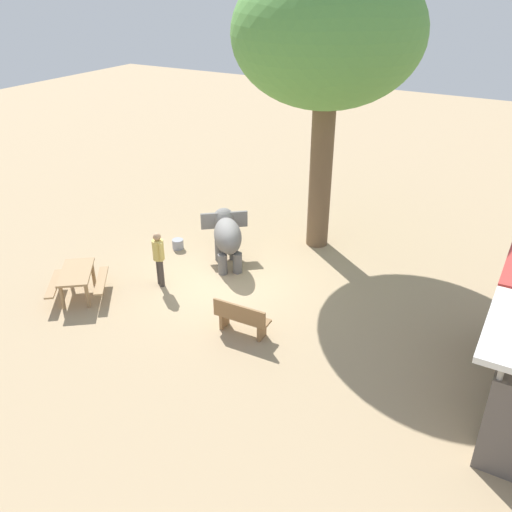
{
  "coord_description": "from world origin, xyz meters",
  "views": [
    {
      "loc": [
        11.28,
        7.48,
        7.9
      ],
      "look_at": [
        -0.35,
        0.84,
        0.8
      ],
      "focal_mm": 37.8,
      "sensor_mm": 36.0,
      "label": 1
    }
  ],
  "objects_px": {
    "picnic_table_near": "(77,277)",
    "shade_tree_main": "(329,36)",
    "feed_bucket": "(178,244)",
    "elephant": "(227,234)",
    "person_handler": "(159,255)",
    "wooden_bench": "(241,318)"
  },
  "relations": [
    {
      "from": "shade_tree_main",
      "to": "feed_bucket",
      "type": "relative_size",
      "value": 23.44
    },
    {
      "from": "wooden_bench",
      "to": "feed_bucket",
      "type": "relative_size",
      "value": 3.92
    },
    {
      "from": "elephant",
      "to": "shade_tree_main",
      "type": "height_order",
      "value": "shade_tree_main"
    },
    {
      "from": "person_handler",
      "to": "feed_bucket",
      "type": "distance_m",
      "value": 2.38
    },
    {
      "from": "shade_tree_main",
      "to": "wooden_bench",
      "type": "bearing_deg",
      "value": 4.47
    },
    {
      "from": "elephant",
      "to": "wooden_bench",
      "type": "height_order",
      "value": "elephant"
    },
    {
      "from": "person_handler",
      "to": "shade_tree_main",
      "type": "xyz_separation_m",
      "value": [
        -4.6,
        2.77,
        5.39
      ]
    },
    {
      "from": "shade_tree_main",
      "to": "wooden_bench",
      "type": "height_order",
      "value": "shade_tree_main"
    },
    {
      "from": "elephant",
      "to": "person_handler",
      "type": "xyz_separation_m",
      "value": [
        2.05,
        -0.93,
        -0.0
      ]
    },
    {
      "from": "elephant",
      "to": "person_handler",
      "type": "height_order",
      "value": "person_handler"
    },
    {
      "from": "feed_bucket",
      "to": "person_handler",
      "type": "bearing_deg",
      "value": 24.81
    },
    {
      "from": "feed_bucket",
      "to": "picnic_table_near",
      "type": "bearing_deg",
      "value": -9.59
    },
    {
      "from": "wooden_bench",
      "to": "picnic_table_near",
      "type": "height_order",
      "value": "wooden_bench"
    },
    {
      "from": "picnic_table_near",
      "to": "feed_bucket",
      "type": "distance_m",
      "value": 3.71
    },
    {
      "from": "elephant",
      "to": "person_handler",
      "type": "bearing_deg",
      "value": 116.25
    },
    {
      "from": "person_handler",
      "to": "wooden_bench",
      "type": "height_order",
      "value": "person_handler"
    },
    {
      "from": "picnic_table_near",
      "to": "shade_tree_main",
      "type": "bearing_deg",
      "value": -72.55
    },
    {
      "from": "wooden_bench",
      "to": "picnic_table_near",
      "type": "bearing_deg",
      "value": -173.38
    },
    {
      "from": "shade_tree_main",
      "to": "wooden_bench",
      "type": "relative_size",
      "value": 5.97
    },
    {
      "from": "person_handler",
      "to": "picnic_table_near",
      "type": "height_order",
      "value": "person_handler"
    },
    {
      "from": "feed_bucket",
      "to": "wooden_bench",
      "type": "bearing_deg",
      "value": 54.8
    },
    {
      "from": "shade_tree_main",
      "to": "feed_bucket",
      "type": "height_order",
      "value": "shade_tree_main"
    }
  ]
}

